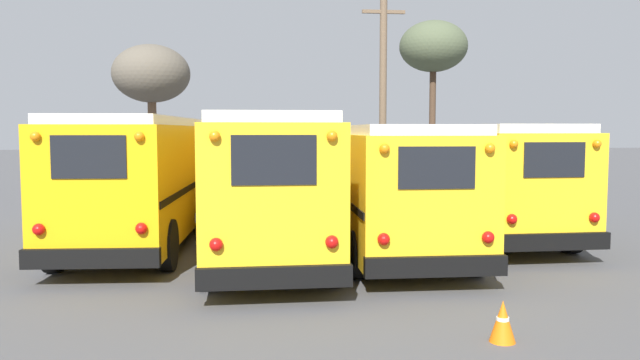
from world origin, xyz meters
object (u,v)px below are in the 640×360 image
school_bus_1 (263,177)px  traffic_cone (503,321)px  school_bus_3 (471,174)px  school_bus_0 (148,174)px  school_bus_2 (383,181)px  utility_pole (383,90)px  bare_tree_0 (151,75)px  bare_tree_1 (433,48)px

school_bus_1 → traffic_cone: size_ratio=18.48×
school_bus_1 → school_bus_3: bearing=17.0°
school_bus_1 → school_bus_3: 6.22m
school_bus_0 → school_bus_3: 8.93m
school_bus_0 → traffic_cone: size_ratio=17.30×
school_bus_2 → traffic_cone: (0.14, -7.13, -1.34)m
school_bus_3 → utility_pole: (-0.72, 8.69, 2.90)m
school_bus_0 → utility_pole: size_ratio=1.13×
school_bus_1 → school_bus_0: bearing=156.5°
school_bus_1 → school_bus_2: school_bus_1 is taller
bare_tree_0 → school_bus_0: bearing=-82.0°
school_bus_1 → bare_tree_0: bearing=108.5°
school_bus_3 → traffic_cone: bearing=-107.3°
school_bus_1 → bare_tree_1: 20.43m
school_bus_1 → bare_tree_1: (9.38, 17.31, 5.49)m
school_bus_1 → school_bus_3: size_ratio=1.12×
utility_pole → traffic_cone: size_ratio=15.25×
school_bus_3 → school_bus_0: bearing=-176.6°
school_bus_0 → bare_tree_0: bare_tree_0 is taller
school_bus_3 → bare_tree_0: bearing=130.5°
school_bus_1 → utility_pole: 12.06m
bare_tree_0 → bare_tree_1: 14.61m
bare_tree_0 → traffic_cone: size_ratio=11.78×
bare_tree_1 → utility_pole: bearing=-121.4°
school_bus_3 → traffic_cone: size_ratio=16.43×
school_bus_0 → school_bus_1: size_ratio=0.94×
bare_tree_0 → traffic_cone: (7.95, -21.72, -5.14)m
school_bus_0 → bare_tree_1: bearing=52.4°
school_bus_0 → utility_pole: utility_pole is taller
utility_pole → bare_tree_0: size_ratio=1.29×
bare_tree_1 → traffic_cone: 26.29m
school_bus_0 → bare_tree_1: (12.35, 16.01, 5.48)m
utility_pole → school_bus_3: bearing=-85.2°
school_bus_2 → bare_tree_0: bearing=118.1°
school_bus_0 → bare_tree_0: bearing=98.0°
school_bus_1 → traffic_cone: 8.03m
school_bus_2 → bare_tree_0: size_ratio=1.38×
bare_tree_0 → school_bus_2: bearing=-61.9°
bare_tree_1 → school_bus_2: bearing=-110.2°
school_bus_2 → utility_pole: 11.26m
traffic_cone → school_bus_0: bearing=125.4°
school_bus_3 → bare_tree_0: size_ratio=1.39×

